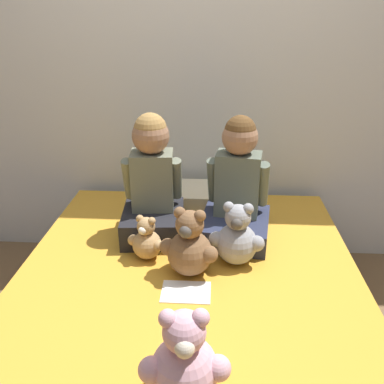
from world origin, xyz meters
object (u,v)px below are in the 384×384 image
(child_on_right, at_px, (237,190))
(teddy_bear_held_by_right_child, at_px, (237,238))
(teddy_bear_at_foot_of_bed, at_px, (185,362))
(pillow_at_headboard, at_px, (196,197))
(sign_card, at_px, (186,292))
(teddy_bear_held_by_left_child, at_px, (147,241))
(teddy_bear_between_children, at_px, (190,247))
(child_on_left, at_px, (152,185))
(bed, at_px, (188,318))

(child_on_right, relative_size, teddy_bear_held_by_right_child, 2.06)
(child_on_right, distance_m, teddy_bear_at_foot_of_bed, 1.03)
(teddy_bear_at_foot_of_bed, xyz_separation_m, pillow_at_headboard, (-0.03, 1.36, -0.08))
(teddy_bear_at_foot_of_bed, xyz_separation_m, sign_card, (-0.03, 0.50, -0.14))
(pillow_at_headboard, bearing_deg, teddy_bear_held_by_left_child, -109.18)
(child_on_right, xyz_separation_m, pillow_at_headboard, (-0.23, 0.35, -0.21))
(teddy_bear_held_by_right_child, relative_size, teddy_bear_between_children, 0.96)
(child_on_left, height_order, teddy_bear_between_children, child_on_left)
(pillow_at_headboard, bearing_deg, teddy_bear_between_children, -89.50)
(child_on_right, height_order, teddy_bear_between_children, child_on_right)
(pillow_at_headboard, distance_m, sign_card, 0.86)
(child_on_right, bearing_deg, pillow_at_headboard, 131.46)
(pillow_at_headboard, xyz_separation_m, sign_card, (0.00, -0.85, -0.05))
(teddy_bear_between_children, bearing_deg, bed, -83.42)
(sign_card, bearing_deg, child_on_left, 112.65)
(sign_card, bearing_deg, bed, 90.52)
(teddy_bear_between_children, relative_size, sign_card, 1.55)
(teddy_bear_at_foot_of_bed, height_order, pillow_at_headboard, teddy_bear_at_foot_of_bed)
(child_on_right, height_order, pillow_at_headboard, child_on_right)
(child_on_left, distance_m, pillow_at_headboard, 0.46)
(child_on_left, relative_size, sign_card, 3.09)
(bed, bearing_deg, child_on_right, 60.70)
(bed, distance_m, teddy_bear_between_children, 0.37)
(teddy_bear_held_by_left_child, xyz_separation_m, teddy_bear_between_children, (0.21, -0.11, 0.04))
(bed, height_order, child_on_left, child_on_left)
(teddy_bear_at_foot_of_bed, bearing_deg, bed, 87.90)
(teddy_bear_held_by_right_child, height_order, teddy_bear_at_foot_of_bed, teddy_bear_at_foot_of_bed)
(pillow_at_headboard, bearing_deg, bed, -90.00)
(teddy_bear_held_by_right_child, xyz_separation_m, teddy_bear_between_children, (-0.21, -0.10, 0.01))
(bed, bearing_deg, sign_card, -89.48)
(bed, distance_m, child_on_right, 0.67)
(teddy_bear_held_by_left_child, distance_m, teddy_bear_held_by_right_child, 0.43)
(bed, xyz_separation_m, child_on_left, (-0.21, 0.40, 0.51))
(teddy_bear_held_by_right_child, height_order, teddy_bear_between_children, teddy_bear_between_children)
(teddy_bear_held_by_right_child, bearing_deg, child_on_left, 157.13)
(teddy_bear_held_by_right_child, height_order, pillow_at_headboard, teddy_bear_held_by_right_child)
(bed, height_order, child_on_right, child_on_right)
(bed, xyz_separation_m, pillow_at_headboard, (0.00, 0.75, 0.29))
(teddy_bear_held_by_right_child, relative_size, pillow_at_headboard, 0.68)
(child_on_left, bearing_deg, teddy_bear_between_children, -63.52)
(teddy_bear_between_children, bearing_deg, pillow_at_headboard, 105.46)
(child_on_right, distance_m, pillow_at_headboard, 0.46)
(child_on_left, distance_m, teddy_bear_between_children, 0.44)
(teddy_bear_held_by_left_child, distance_m, sign_card, 0.34)
(bed, relative_size, teddy_bear_at_foot_of_bed, 5.59)
(teddy_bear_held_by_right_child, bearing_deg, teddy_bear_between_children, -146.82)
(pillow_at_headboard, height_order, sign_card, pillow_at_headboard)
(teddy_bear_held_by_left_child, relative_size, teddy_bear_at_foot_of_bed, 0.67)
(teddy_bear_between_children, height_order, teddy_bear_at_foot_of_bed, teddy_bear_at_foot_of_bed)
(teddy_bear_between_children, height_order, sign_card, teddy_bear_between_children)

